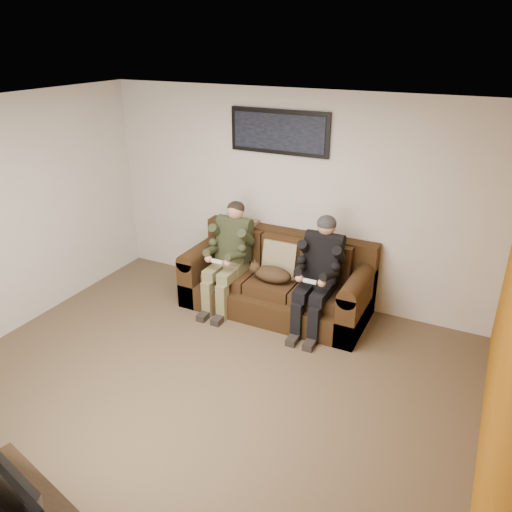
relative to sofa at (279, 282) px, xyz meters
The scene contains 13 objects.
floor 1.86m from the sofa, 91.13° to the right, with size 5.00×5.00×0.00m, color brown.
ceiling 2.90m from the sofa, 91.13° to the right, with size 5.00×5.00×0.00m, color silver.
wall_back 1.04m from the sofa, 94.90° to the left, with size 5.00×5.00×0.00m, color beige.
wall_right 3.21m from the sofa, 36.61° to the right, with size 4.50×4.50×0.00m, color beige.
accent_wall_right 3.21m from the sofa, 36.72° to the right, with size 4.50×4.50×0.00m, color #A56010.
sofa is the anchor object (origin of this frame).
throw_pillow 0.31m from the sofa, 90.00° to the left, with size 0.43×0.12×0.41m, color #91845F.
throw_blanket 0.93m from the sofa, 157.50° to the left, with size 0.46×0.23×0.08m, color tan.
person_left 0.72m from the sofa, 161.98° to the right, with size 0.51×0.87×1.31m.
person_right 0.73m from the sofa, 17.98° to the right, with size 0.51×0.86×1.31m.
cat 0.29m from the sofa, 92.20° to the right, with size 0.66×0.26×0.24m.
framed_poster 1.81m from the sofa, 117.41° to the left, with size 1.25×0.05×0.52m.
television 3.80m from the sofa, 89.60° to the right, with size 0.96×0.13×0.55m, color black.
Camera 1 is at (2.22, -3.22, 3.16)m, focal length 35.00 mm.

